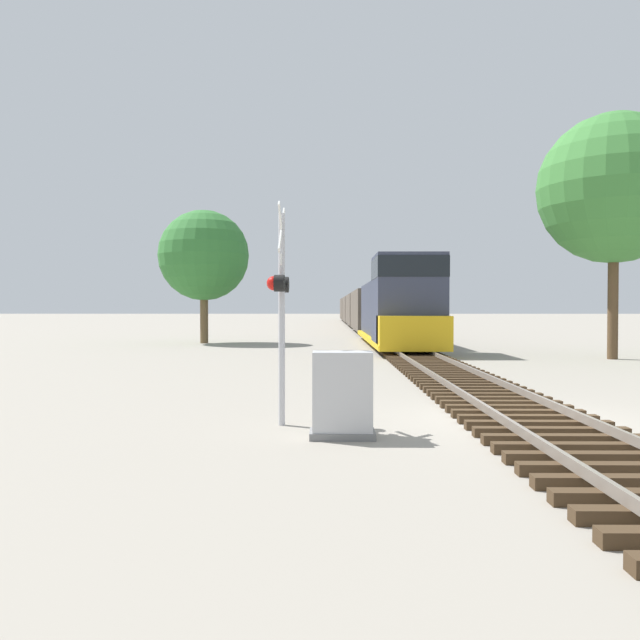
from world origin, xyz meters
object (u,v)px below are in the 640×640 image
object	(u,v)px
relay_cabinet	(342,395)
tree_far_right	(614,189)
freight_train	(362,310)
tree_mid_background	(204,256)
crossing_signal_near	(280,295)

from	to	relation	value
relay_cabinet	tree_far_right	world-z (taller)	tree_far_right
freight_train	tree_far_right	bearing A→B (deg)	-78.31
freight_train	tree_mid_background	bearing A→B (deg)	-111.49
crossing_signal_near	tree_mid_background	world-z (taller)	tree_mid_background
freight_train	relay_cabinet	size ratio (longest dim) A/B	57.37
freight_train	tree_far_right	xyz separation A→B (m)	(8.23, -39.78, 5.19)
tree_far_right	tree_mid_background	distance (m)	22.57
relay_cabinet	crossing_signal_near	bearing A→B (deg)	135.05
freight_train	relay_cabinet	world-z (taller)	freight_train
relay_cabinet	tree_mid_background	size ratio (longest dim) A/B	0.18
crossing_signal_near	tree_mid_background	distance (m)	27.12
crossing_signal_near	tree_far_right	size ratio (longest dim) A/B	0.40
crossing_signal_near	tree_mid_background	size ratio (longest dim) A/B	0.50
freight_train	tree_mid_background	xyz separation A→B (m)	(-11.18, -28.40, 3.37)
freight_train	crossing_signal_near	bearing A→B (deg)	-94.83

